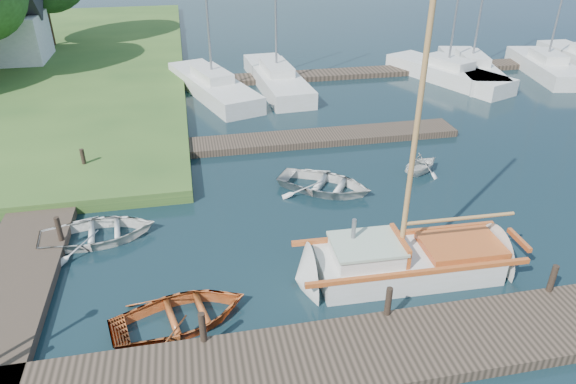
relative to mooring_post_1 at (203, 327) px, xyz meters
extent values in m
plane|color=black|center=(3.00, 5.00, -0.70)|extent=(160.00, 160.00, 0.00)
cube|color=black|center=(3.00, -1.00, -0.55)|extent=(18.00, 2.20, 0.30)
cube|color=black|center=(-5.00, 7.00, -0.55)|extent=(2.20, 18.00, 0.30)
cube|color=black|center=(5.00, 11.50, -0.55)|extent=(14.00, 1.60, 0.30)
cube|color=black|center=(13.00, 21.00, -0.55)|extent=(30.00, 1.60, 0.30)
cylinder|color=black|center=(0.00, 0.00, 0.00)|extent=(0.16, 0.16, 0.80)
cylinder|color=black|center=(4.50, 0.00, 0.00)|extent=(0.16, 0.16, 0.80)
cylinder|color=black|center=(9.00, 0.00, 0.00)|extent=(0.16, 0.16, 0.80)
cylinder|color=black|center=(-4.00, 5.00, 0.00)|extent=(0.16, 0.16, 0.80)
cylinder|color=black|center=(-4.00, 10.00, 0.00)|extent=(0.16, 0.16, 0.80)
cube|color=beige|center=(5.74, 1.79, -0.47)|extent=(5.05, 2.12, 0.90)
cone|color=beige|center=(8.79, 1.72, -0.47)|extent=(1.35, 1.99, 1.96)
cone|color=beige|center=(2.79, 1.86, -0.47)|extent=(1.05, 1.98, 1.96)
cube|color=#9C3613|center=(5.76, 2.73, 0.04)|extent=(6.20, 0.27, 0.14)
cube|color=#9C3613|center=(5.72, 0.85, 0.04)|extent=(6.20, 0.27, 0.14)
cube|color=#9C3613|center=(9.14, 1.71, 0.04)|extent=(0.15, 1.10, 0.14)
cube|color=beige|center=(4.54, 1.82, 0.20)|extent=(1.83, 1.44, 0.44)
cube|color=#A3B79F|center=(4.54, 1.82, 0.45)|extent=(1.94, 1.55, 0.08)
cube|color=#9C3613|center=(5.49, 1.80, 0.28)|extent=(0.15, 1.40, 0.60)
cylinder|color=slate|center=(4.25, 2.13, 0.78)|extent=(0.12, 0.12, 0.60)
cube|color=#9C3613|center=(7.34, 1.75, 0.08)|extent=(2.24, 1.55, 0.20)
cylinder|color=olive|center=(5.54, 1.80, 4.18)|extent=(0.14, 0.14, 8.40)
cylinder|color=olive|center=(7.14, 1.76, 0.98)|extent=(3.20, 0.18, 0.10)
imported|color=#9C3613|center=(-0.52, 1.01, -0.35)|extent=(3.86, 3.14, 0.70)
imported|color=beige|center=(-2.98, 5.27, -0.34)|extent=(3.68, 2.80, 0.72)
imported|color=beige|center=(4.77, 6.99, -0.34)|extent=(4.27, 4.01, 0.72)
imported|color=beige|center=(8.79, 7.63, -0.21)|extent=(2.37, 2.27, 0.97)
cube|color=beige|center=(1.54, 19.00, -0.25)|extent=(4.80, 9.01, 0.90)
cube|color=beige|center=(1.54, 19.00, 0.45)|extent=(2.28, 3.35, 0.50)
cube|color=beige|center=(5.26, 19.65, -0.25)|extent=(2.76, 8.83, 0.90)
cube|color=beige|center=(5.26, 19.65, 0.45)|extent=(1.60, 3.13, 0.50)
cube|color=beige|center=(15.46, 18.80, -0.25)|extent=(5.14, 8.39, 0.90)
cube|color=beige|center=(15.46, 18.80, 0.45)|extent=(2.38, 3.18, 0.50)
cube|color=beige|center=(17.36, 19.45, -0.25)|extent=(3.96, 8.43, 0.90)
cube|color=beige|center=(17.36, 19.45, 0.45)|extent=(2.00, 3.09, 0.50)
cube|color=beige|center=(22.14, 18.90, -0.25)|extent=(3.58, 7.64, 0.90)
cube|color=beige|center=(22.14, 18.90, 0.45)|extent=(1.87, 2.80, 0.50)
cube|color=silver|center=(-11.00, 27.00, 1.20)|extent=(5.00, 4.00, 2.80)
cylinder|color=#332114|center=(-9.00, 31.00, 1.64)|extent=(0.36, 0.36, 3.67)
camera|label=1|loc=(0.20, -8.98, 8.40)|focal=32.00mm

